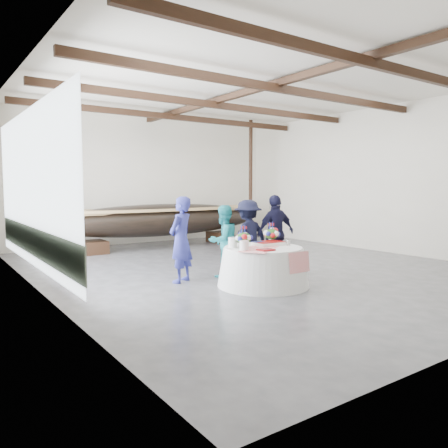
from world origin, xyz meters
TOP-DOWN VIEW (x-y plane):
  - floor at (0.00, 0.00)m, footprint 10.00×12.00m
  - wall_back at (0.00, 6.00)m, footprint 10.00×0.02m
  - wall_left at (-5.00, 0.00)m, footprint 0.02×12.00m
  - wall_right at (5.00, 0.00)m, footprint 0.02×12.00m
  - ceiling at (0.00, 0.00)m, footprint 10.00×12.00m
  - pavilion_structure at (0.00, 0.77)m, footprint 9.80×11.76m
  - open_bay at (-4.95, 1.00)m, footprint 0.03×7.00m
  - longboat_display at (-0.23, 4.44)m, footprint 7.73×1.55m
  - banquet_table at (-1.12, -1.82)m, footprint 1.87×1.87m
  - tabletop_items at (-1.11, -1.65)m, footprint 1.74×1.43m
  - guest_woman_blue at (-2.32, -0.55)m, footprint 0.80×0.71m
  - guest_woman_teal at (-1.26, -0.60)m, footprint 0.86×0.71m
  - guest_man_left at (-0.51, -0.53)m, footprint 1.13×0.67m
  - guest_man_right at (0.18, -0.74)m, footprint 1.09×0.48m

SIDE VIEW (x-z plane):
  - floor at x=0.00m, z-range -0.01..0.01m
  - banquet_table at x=-1.12m, z-range 0.00..0.80m
  - guest_woman_teal at x=-1.26m, z-range 0.00..1.62m
  - guest_man_left at x=-0.51m, z-range 0.00..1.72m
  - guest_woman_blue at x=-2.32m, z-range 0.00..1.83m
  - guest_man_right at x=0.18m, z-range 0.00..1.83m
  - longboat_display at x=-0.23m, z-range 0.20..1.65m
  - tabletop_items at x=-1.11m, z-range 0.75..1.15m
  - open_bay at x=-4.95m, z-range 0.23..3.43m
  - wall_back at x=0.00m, z-range 0.00..4.50m
  - wall_left at x=-5.00m, z-range 0.00..4.50m
  - wall_right at x=5.00m, z-range 0.00..4.50m
  - pavilion_structure at x=0.00m, z-range 1.75..6.25m
  - ceiling at x=0.00m, z-range 4.50..4.50m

